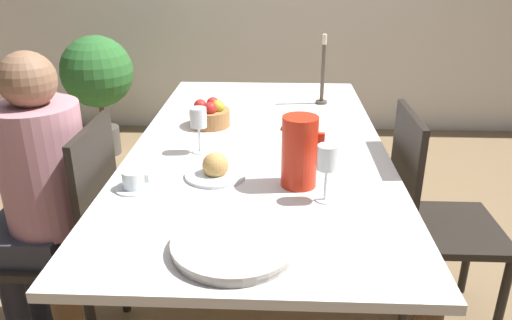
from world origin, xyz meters
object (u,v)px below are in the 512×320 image
chair_person_side (71,235)px  wine_glass_juice (327,161)px  wine_glass_water (198,120)px  serving_tray (235,245)px  candlestick_tall (323,77)px  potted_plant (98,77)px  person_seated (38,185)px  teacup_near_person (134,181)px  fruit_bowl (210,115)px  chair_opposite (430,217)px  bread_plate (216,169)px  red_pitcher (299,151)px

chair_person_side → wine_glass_juice: size_ratio=4.95×
wine_glass_water → serving_tray: 0.72m
serving_tray → candlestick_tall: 1.43m
wine_glass_juice → potted_plant: 2.66m
person_seated → teacup_near_person: (0.38, -0.10, 0.07)m
wine_glass_juice → fruit_bowl: wine_glass_juice is taller
wine_glass_juice → candlestick_tall: (0.07, 1.09, 0.00)m
wine_glass_juice → candlestick_tall: size_ratio=0.53×
candlestick_tall → wine_glass_water: bearing=-127.3°
serving_tray → potted_plant: size_ratio=0.37×
chair_opposite → bread_plate: (-0.84, -0.19, 0.28)m
chair_opposite → serving_tray: size_ratio=2.73×
red_pitcher → teacup_near_person: 0.56m
fruit_bowl → person_seated: bearing=-134.8°
red_pitcher → chair_person_side: bearing=176.8°
serving_tray → bread_plate: 0.47m
red_pitcher → serving_tray: red_pitcher is taller
chair_opposite → chair_person_side: bearing=-81.8°
person_seated → potted_plant: person_seated is taller
chair_opposite → wine_glass_water: 1.00m
wine_glass_water → serving_tray: wine_glass_water is taller
chair_opposite → fruit_bowl: 1.04m
teacup_near_person → fruit_bowl: bearing=75.3°
wine_glass_juice → bread_plate: wine_glass_juice is taller
red_pitcher → bread_plate: red_pitcher is taller
red_pitcher → wine_glass_juice: 0.14m
fruit_bowl → chair_person_side: bearing=-130.1°
teacup_near_person → bread_plate: size_ratio=0.59×
chair_person_side → candlestick_tall: (1.00, 0.93, 0.39)m
person_seated → teacup_near_person: person_seated is taller
candlestick_tall → potted_plant: 1.93m
chair_person_side → teacup_near_person: bearing=-109.1°
chair_opposite → candlestick_tall: size_ratio=2.64×
wine_glass_water → teacup_near_person: (-0.17, -0.33, -0.11)m
red_pitcher → candlestick_tall: candlestick_tall is taller
person_seated → chair_person_side: bearing=-85.8°
chair_opposite → red_pitcher: 0.71m
chair_opposite → teacup_near_person: chair_opposite is taller
fruit_bowl → wine_glass_water: bearing=-90.0°
candlestick_tall → chair_person_side: bearing=-137.0°
red_pitcher → candlestick_tall: size_ratio=0.69×
chair_opposite → serving_tray: chair_opposite is taller
candlestick_tall → potted_plant: bearing=145.2°
chair_person_side → red_pitcher: bearing=-93.2°
person_seated → fruit_bowl: 0.79m
wine_glass_water → wine_glass_juice: size_ratio=0.97×
chair_opposite → bread_plate: bearing=-77.1°
person_seated → wine_glass_juice: size_ratio=6.32×
serving_tray → potted_plant: 2.77m
serving_tray → candlestick_tall: (0.34, 1.38, 0.13)m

